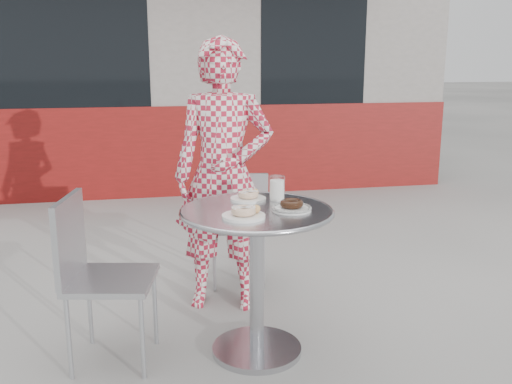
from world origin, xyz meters
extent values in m
plane|color=#A6A39E|center=(0.00, 0.00, 0.00)|extent=(60.00, 60.00, 0.00)
cube|color=gray|center=(0.00, 5.60, 1.50)|extent=(6.00, 4.00, 3.00)
cube|color=maroon|center=(0.00, 3.68, 0.50)|extent=(6.02, 0.20, 1.00)
cube|color=black|center=(-1.20, 3.61, 1.70)|extent=(1.60, 0.04, 1.40)
cube|color=black|center=(1.40, 3.61, 1.70)|extent=(1.20, 0.04, 1.40)
cylinder|color=silver|center=(0.04, 0.03, 0.02)|extent=(0.47, 0.47, 0.03)
cylinder|color=silver|center=(0.04, 0.03, 0.39)|extent=(0.07, 0.07, 0.75)
cylinder|color=silver|center=(0.04, 0.03, 0.77)|extent=(0.75, 0.75, 0.02)
torus|color=silver|center=(0.04, 0.03, 0.77)|extent=(0.77, 0.77, 0.03)
cube|color=#B2B5BA|center=(0.10, 1.02, 0.41)|extent=(0.42, 0.42, 0.03)
cube|color=#B2B5BA|center=(0.08, 0.84, 0.61)|extent=(0.38, 0.07, 0.38)
cube|color=#B2B5BA|center=(-0.68, 0.09, 0.44)|extent=(0.48, 0.48, 0.03)
cube|color=#B2B5BA|center=(-0.87, 0.13, 0.66)|extent=(0.11, 0.41, 0.41)
imported|color=maroon|center=(-0.04, 0.67, 0.82)|extent=(0.67, 0.52, 1.64)
cylinder|color=white|center=(0.03, 0.22, 0.79)|extent=(0.19, 0.19, 0.01)
torus|color=#BD7348|center=(0.03, 0.22, 0.81)|extent=(0.11, 0.11, 0.04)
sphere|color=#B77A3F|center=(0.08, 0.26, 0.81)|extent=(0.04, 0.04, 0.04)
cylinder|color=white|center=(-0.05, -0.11, 0.79)|extent=(0.21, 0.21, 0.01)
torus|color=#BD7348|center=(-0.05, -0.11, 0.81)|extent=(0.12, 0.12, 0.04)
sphere|color=#B77A3F|center=(0.01, -0.09, 0.81)|extent=(0.04, 0.04, 0.04)
cylinder|color=white|center=(0.20, -0.02, 0.79)|extent=(0.19, 0.19, 0.01)
torus|color=black|center=(0.20, -0.02, 0.81)|extent=(0.12, 0.12, 0.04)
torus|color=black|center=(0.20, -0.02, 0.79)|extent=(0.20, 0.20, 0.02)
cylinder|color=white|center=(0.18, 0.19, 0.83)|extent=(0.07, 0.07, 0.11)
cylinder|color=white|center=(0.18, 0.19, 0.85)|extent=(0.08, 0.08, 0.13)
camera|label=1|loc=(-0.50, -2.65, 1.52)|focal=40.00mm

